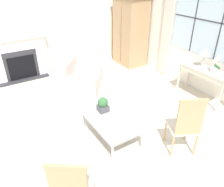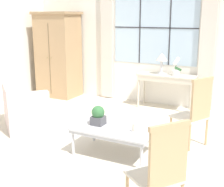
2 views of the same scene
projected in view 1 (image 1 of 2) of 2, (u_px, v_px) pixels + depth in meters
The scene contains 13 objects.
ground_plane at pixel (90, 127), 4.21m from camera, with size 14.00×14.00×0.00m, color beige.
wall_back_windowed at pixel (206, 33), 4.91m from camera, with size 7.20×0.14×2.80m.
wall_left at pixel (56, 21), 6.02m from camera, with size 0.06×7.20×2.80m, color white.
fireplace at pixel (19, 55), 5.75m from camera, with size 0.34×1.52×2.04m.
armoire at pixel (130, 31), 6.59m from camera, with size 1.00×0.74×2.01m.
console_table at pixel (205, 73), 4.86m from camera, with size 1.20×0.43×0.73m.
table_lamp at pixel (205, 53), 4.75m from camera, with size 0.24×0.24×0.45m.
potted_orchid at pixel (215, 65), 4.61m from camera, with size 0.20×0.16×0.38m.
armchair_upholstered at pixel (81, 81), 5.37m from camera, with size 1.25×1.24×0.77m.
side_chair_wooden at pixel (186, 123), 3.36m from camera, with size 0.59×0.59×1.07m.
coffee_table at pixel (111, 121), 3.80m from camera, with size 1.14×0.68×0.40m.
potted_plant_small at pixel (103, 104), 3.91m from camera, with size 0.19×0.19×0.28m.
pillar_candle at pixel (119, 126), 3.51m from camera, with size 0.09×0.09×0.13m.
Camera 1 is at (3.05, -1.40, 2.66)m, focal length 35.00 mm.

